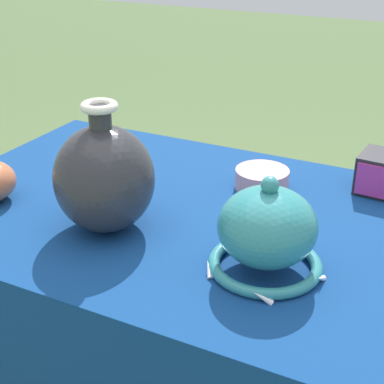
# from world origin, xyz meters

# --- Properties ---
(display_table) EXTENTS (1.30, 0.80, 0.69)m
(display_table) POSITION_xyz_m (0.00, -0.02, 0.63)
(display_table) COLOR olive
(display_table) RESTS_ON ground_plane
(vase_tall_bulbous) EXTENTS (0.21, 0.21, 0.28)m
(vase_tall_bulbous) POSITION_xyz_m (-0.15, -0.15, 0.81)
(vase_tall_bulbous) COLOR #2D2D33
(vase_tall_bulbous) RESTS_ON display_table
(vase_dome_bell) EXTENTS (0.22, 0.23, 0.20)m
(vase_dome_bell) POSITION_xyz_m (0.20, -0.15, 0.77)
(vase_dome_bell) COLOR teal
(vase_dome_bell) RESTS_ON display_table
(pot_squat_rose) EXTENTS (0.13, 0.13, 0.05)m
(pot_squat_rose) POSITION_xyz_m (0.07, 0.19, 0.72)
(pot_squat_rose) COLOR #D19399
(pot_squat_rose) RESTS_ON display_table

